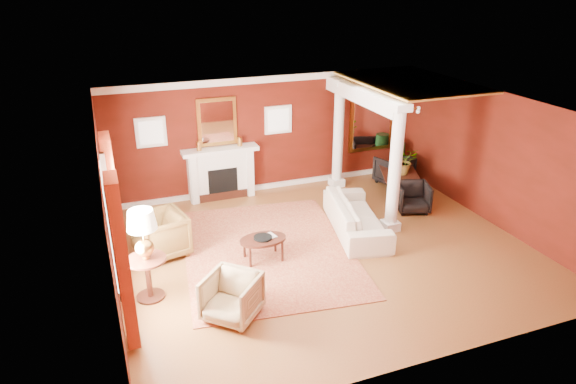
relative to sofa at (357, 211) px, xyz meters
name	(u,v)px	position (x,y,z in m)	size (l,w,h in m)	color
ground	(325,249)	(-0.97, -0.51, -0.47)	(8.00, 8.00, 0.00)	brown
room_shell	(328,155)	(-0.97, -0.51, 1.54)	(8.04, 7.04, 2.92)	#5B150C
fireplace	(221,173)	(-2.27, 2.80, 0.17)	(1.85, 0.42, 1.29)	white
overmantel_mirror	(217,122)	(-2.27, 2.94, 1.43)	(0.95, 0.07, 1.15)	gold
flank_window_left	(151,132)	(-3.82, 2.95, 1.33)	(0.70, 0.07, 0.70)	white
flank_window_right	(278,120)	(-0.72, 2.95, 1.33)	(0.70, 0.07, 0.70)	white
left_window	(117,231)	(-4.87, -1.11, 0.95)	(0.21, 2.55, 2.60)	white
column_front	(395,168)	(0.73, -0.21, 0.95)	(0.36, 0.36, 2.80)	white
column_back	(338,133)	(0.73, 2.49, 0.95)	(0.36, 0.36, 2.80)	white
header_beam	(362,95)	(0.73, 1.39, 2.15)	(0.30, 3.20, 0.32)	white
amber_ceiling	(410,82)	(1.88, 1.24, 2.40)	(2.30, 3.40, 0.04)	gold
dining_mirror	(372,120)	(1.93, 2.94, 1.08)	(1.30, 0.07, 1.70)	gold
chandelier	(408,108)	(1.93, 1.29, 1.77)	(0.60, 0.62, 0.75)	#BC873B
crown_trim	(268,79)	(-0.97, 2.95, 2.35)	(8.00, 0.08, 0.16)	white
base_trim	(270,186)	(-0.97, 2.95, -0.41)	(8.00, 0.08, 0.12)	white
rug	(268,250)	(-2.07, -0.15, -0.46)	(3.27, 4.36, 0.02)	maroon
sofa	(357,211)	(0.00, 0.00, 0.00)	(2.42, 0.71, 0.95)	beige
armchair_leopard	(160,233)	(-4.08, 0.44, 0.01)	(0.94, 0.88, 0.96)	black
armchair_stripe	(232,295)	(-3.29, -2.01, -0.06)	(0.81, 0.76, 0.83)	tan
coffee_table	(263,240)	(-2.26, -0.45, -0.05)	(0.92, 0.92, 0.47)	black
coffee_book	(266,232)	(-2.18, -0.44, 0.12)	(0.18, 0.02, 0.25)	black
side_table	(144,239)	(-4.47, -0.98, 0.66)	(0.66, 0.66, 1.66)	black
dining_table	(400,177)	(2.00, 1.47, -0.04)	(1.57, 0.55, 0.87)	black
dining_chair_near	(413,196)	(1.71, 0.46, -0.10)	(0.72, 0.68, 0.75)	black
dining_chair_far	(394,169)	(2.21, 2.11, -0.06)	(0.80, 0.75, 0.83)	black
green_urn	(397,163)	(2.53, 2.49, -0.08)	(0.41, 0.41, 0.99)	#123B17
potted_plant	(405,151)	(2.03, 1.41, 0.66)	(0.60, 0.67, 0.52)	#26591E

